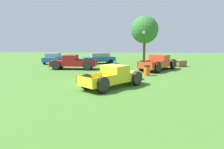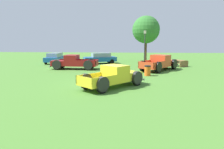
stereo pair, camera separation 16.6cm
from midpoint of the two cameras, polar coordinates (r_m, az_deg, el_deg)
name	(u,v)px [view 2 (the right image)]	position (r m, az deg, el deg)	size (l,w,h in m)	color
ground_plane	(106,84)	(16.22, -1.26, -2.58)	(80.00, 80.00, 0.00)	#477A2D
pickup_truck_foreground	(116,76)	(15.35, 1.27, -0.50)	(4.59, 4.88, 1.52)	yellow
pickup_truck_behind_left	(71,62)	(24.88, -10.35, 3.13)	(5.25, 2.17, 1.59)	maroon
pickup_truck_behind_right	(161,63)	(24.33, 12.74, 2.99)	(4.70, 5.47, 1.65)	#D14723
sedan_distant_a	(55,58)	(31.57, -14.45, 4.23)	(1.89, 4.36, 1.44)	#195699
sedan_distant_b	(100,58)	(30.21, -2.94, 4.32)	(4.73, 3.28, 1.46)	#195699
lamp_post_near	(145,47)	(27.96, 8.67, 7.05)	(0.36, 0.36, 4.45)	#2D2D33
picnic_table	(179,62)	(28.33, 17.20, 3.05)	(2.25, 2.32, 0.78)	olive
trash_can	(148,71)	(20.25, 9.47, 1.02)	(0.59, 0.59, 0.95)	orange
oak_tree_east	(146,30)	(33.02, 9.01, 11.45)	(4.01, 4.01, 6.72)	brown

